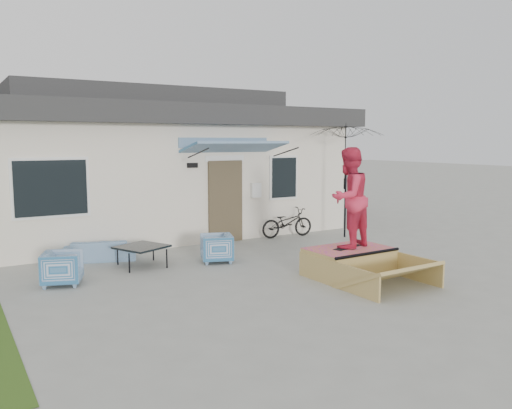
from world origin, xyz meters
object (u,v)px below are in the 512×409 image
loveseat (100,247)px  patio_umbrella (346,173)px  armchair_left (62,266)px  bicycle (287,219)px  skateboard (348,247)px  skate_ramp (349,262)px  coffee_table (142,256)px  armchair_right (216,247)px  skater (349,196)px

loveseat → patio_umbrella: patio_umbrella is taller
armchair_left → bicycle: bearing=-53.2°
loveseat → skateboard: (3.80, -3.75, 0.25)m
skate_ramp → loveseat: bearing=133.7°
loveseat → patio_umbrella: bearing=-167.6°
bicycle → patio_umbrella: 2.02m
bicycle → coffee_table: bearing=110.5°
armchair_left → bicycle: size_ratio=0.45×
coffee_table → loveseat: bearing=119.8°
loveseat → coffee_table: size_ratio=1.74×
armchair_left → coffee_table: size_ratio=0.77×
skateboard → bicycle: bearing=56.3°
armchair_left → skateboard: size_ratio=0.92×
armchair_left → armchair_right: bearing=-66.6°
skate_ramp → patio_umbrella: bearing=49.0°
coffee_table → armchair_right: bearing=-16.8°
armchair_left → skate_ramp: (4.89, -2.19, -0.08)m
bicycle → patio_umbrella: (1.34, -0.81, 1.27)m
armchair_right → bicycle: bicycle is taller
armchair_right → patio_umbrella: size_ratio=0.30×
armchair_left → armchair_right: 3.20m
loveseat → armchair_right: 2.57m
armchair_left → bicycle: (6.15, 1.74, 0.14)m
coffee_table → skateboard: skateboard is taller
skateboard → skate_ramp: bearing=-104.5°
loveseat → skater: bearing=153.8°
loveseat → skateboard: bearing=153.8°
bicycle → skateboard: bearing=167.9°
loveseat → armchair_left: (-1.10, -1.62, 0.04)m
bicycle → skate_ramp: 4.14m
armchair_right → skater: (1.70, -2.27, 1.20)m
skateboard → loveseat: bearing=119.6°
loveseat → patio_umbrella: size_ratio=0.68×
loveseat → bicycle: bearing=-160.1°
loveseat → bicycle: size_ratio=1.01×
armchair_right → skater: bearing=56.8°
patio_umbrella → skateboard: size_ratio=3.02×
armchair_left → patio_umbrella: (7.49, 0.93, 1.41)m
skate_ramp → armchair_right: bearing=125.0°
bicycle → patio_umbrella: size_ratio=0.67×
loveseat → skateboard: loveseat is taller
armchair_right → loveseat: bearing=-105.3°
loveseat → skate_ramp: bearing=153.4°
armchair_right → coffee_table: armchair_right is taller
armchair_right → skate_ramp: size_ratio=0.32×
skateboard → armchair_right: bearing=111.1°
coffee_table → patio_umbrella: bearing=3.4°
loveseat → armchair_left: size_ratio=2.25×
coffee_table → bicycle: 4.62m
coffee_table → skate_ramp: skate_ramp is taller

